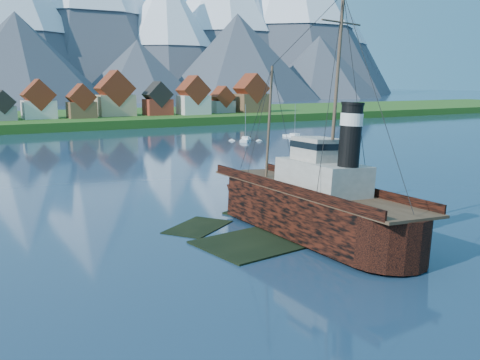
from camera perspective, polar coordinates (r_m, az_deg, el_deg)
ground at (r=60.83m, az=5.65°, el=-5.25°), size 1400.00×1400.00×0.00m
shoal at (r=63.60m, az=5.85°, el=-4.87°), size 31.71×21.24×1.14m
shore_bank at (r=220.98m, az=-20.70°, el=5.64°), size 600.00×80.00×3.20m
seawall at (r=183.65m, az=-18.81°, el=4.88°), size 600.00×2.50×2.00m
tugboat_wreck at (r=59.53m, az=6.46°, el=-2.34°), size 7.71×33.24×26.34m
sailboat_d at (r=147.56m, az=0.58°, el=4.27°), size 6.38×7.22×10.55m
sailboat_e at (r=157.36m, az=5.86°, el=4.61°), size 2.79×8.94×10.22m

